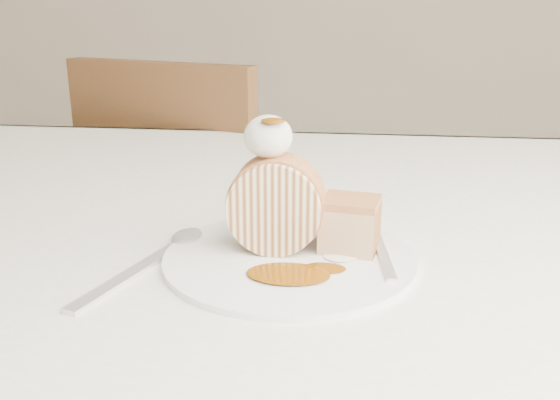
# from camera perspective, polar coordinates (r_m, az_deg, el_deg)

# --- Properties ---
(table) EXTENTS (1.40, 0.90, 0.75)m
(table) POSITION_cam_1_polar(r_m,az_deg,el_deg) (0.74, 6.19, -7.91)
(table) COLOR white
(table) RESTS_ON ground
(chair_far) EXTENTS (0.51, 0.51, 0.87)m
(chair_far) POSITION_cam_1_polar(r_m,az_deg,el_deg) (1.40, -7.91, -2.52)
(chair_far) COLOR brown
(chair_far) RESTS_ON ground
(plate) EXTENTS (0.27, 0.27, 0.01)m
(plate) POSITION_cam_1_polar(r_m,az_deg,el_deg) (0.58, 0.86, -5.34)
(plate) COLOR white
(plate) RESTS_ON table
(roulade_slice) EXTENTS (0.09, 0.05, 0.09)m
(roulade_slice) POSITION_cam_1_polar(r_m,az_deg,el_deg) (0.58, -0.39, -0.43)
(roulade_slice) COLOR #FFE3B1
(roulade_slice) RESTS_ON plate
(cake_chunk) EXTENTS (0.06, 0.06, 0.04)m
(cake_chunk) POSITION_cam_1_polar(r_m,az_deg,el_deg) (0.59, 6.41, -2.50)
(cake_chunk) COLOR #C8844B
(cake_chunk) RESTS_ON plate
(whipped_cream) EXTENTS (0.05, 0.05, 0.04)m
(whipped_cream) POSITION_cam_1_polar(r_m,az_deg,el_deg) (0.58, -1.08, 5.83)
(whipped_cream) COLOR white
(whipped_cream) RESTS_ON roulade_slice
(caramel_drizzle) EXTENTS (0.02, 0.02, 0.00)m
(caramel_drizzle) POSITION_cam_1_polar(r_m,az_deg,el_deg) (0.56, -0.62, 7.76)
(caramel_drizzle) COLOR #6F3804
(caramel_drizzle) RESTS_ON whipped_cream
(caramel_pool) EXTENTS (0.08, 0.06, 0.00)m
(caramel_pool) POSITION_cam_1_polar(r_m,az_deg,el_deg) (0.54, 0.76, -6.75)
(caramel_pool) COLOR #6F3804
(caramel_pool) RESTS_ON plate
(fork) EXTENTS (0.03, 0.14, 0.00)m
(fork) POSITION_cam_1_polar(r_m,az_deg,el_deg) (0.58, 9.46, -5.15)
(fork) COLOR silver
(fork) RESTS_ON plate
(spoon) EXTENTS (0.08, 0.18, 0.00)m
(spoon) POSITION_cam_1_polar(r_m,az_deg,el_deg) (0.57, -13.75, -6.78)
(spoon) COLOR silver
(spoon) RESTS_ON table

